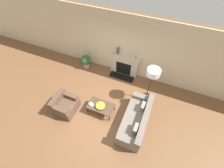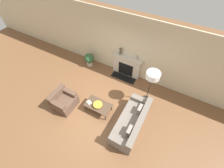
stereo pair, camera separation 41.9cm
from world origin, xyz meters
name	(u,v)px [view 2 (the right image)]	position (x,y,z in m)	size (l,w,h in m)	color
ground_plane	(101,110)	(0.00, 0.00, 0.00)	(18.00, 18.00, 0.00)	brown
wall_back	(129,48)	(0.00, 2.49, 1.45)	(18.00, 0.06, 2.90)	beige
fireplace	(126,66)	(0.03, 2.34, 0.54)	(1.44, 0.59, 1.10)	beige
couch	(132,122)	(1.36, 0.00, 0.30)	(0.84, 2.04, 0.78)	slate
armchair_near	(64,101)	(-1.41, -0.48, 0.31)	(0.79, 0.86, 0.77)	brown
coffee_table	(98,105)	(-0.08, -0.01, 0.35)	(1.02, 0.57, 0.38)	#4C3828
bowl	(98,105)	(-0.08, -0.03, 0.43)	(0.36, 0.36, 0.08)	#BC8E2D
book	(89,102)	(-0.44, -0.09, 0.39)	(0.25, 0.22, 0.02)	#B2A893
floor_lamp	(152,77)	(1.42, 1.39, 1.41)	(0.50, 0.50, 1.64)	black
mantel_vase_left	(120,51)	(-0.33, 2.36, 1.25)	(0.11, 0.11, 0.30)	brown
mantel_vase_center_left	(136,58)	(0.39, 2.36, 1.19)	(0.14, 0.14, 0.17)	beige
potted_plant	(89,59)	(-1.88, 2.04, 0.39)	(0.47, 0.47, 0.69)	#B2A899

